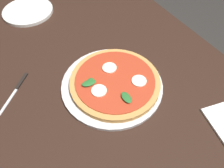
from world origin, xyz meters
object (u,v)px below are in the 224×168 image
Objects in this scene: knife at (17,87)px; plate_white at (28,11)px; dining_table at (96,97)px; serving_tray at (112,85)px; pizza at (115,81)px.

plate_white is at bearing -21.96° from knife.
serving_tray is (-0.05, -0.04, 0.10)m from dining_table.
serving_tray is at bearing 62.50° from pizza.
knife is (0.16, 0.29, -0.02)m from pizza.
pizza reaches higher than dining_table.
dining_table is 4.41× the size of serving_tray.
plate_white is 0.45m from knife.
knife is at bearing 65.63° from dining_table.
pizza is 0.34m from knife.
pizza is (-0.05, -0.05, 0.12)m from dining_table.
pizza is 2.29× the size of knife.
serving_tray reaches higher than dining_table.
plate_white reaches higher than knife.
plate_white is at bearing 7.77° from dining_table.
knife reaches higher than dining_table.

